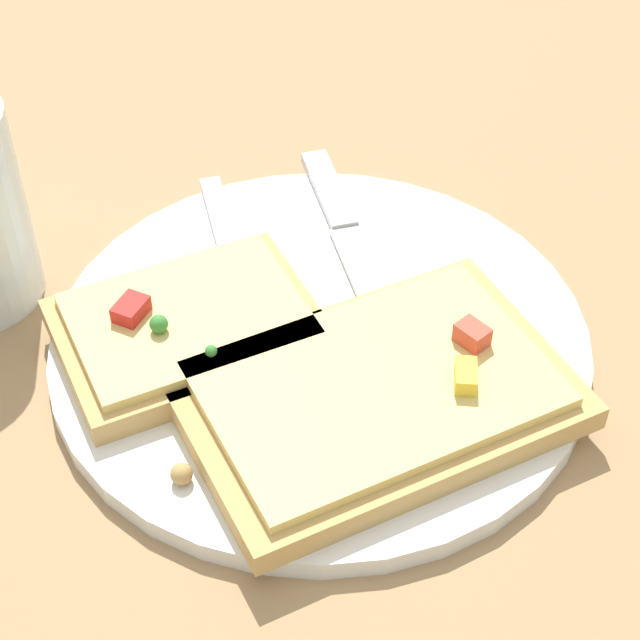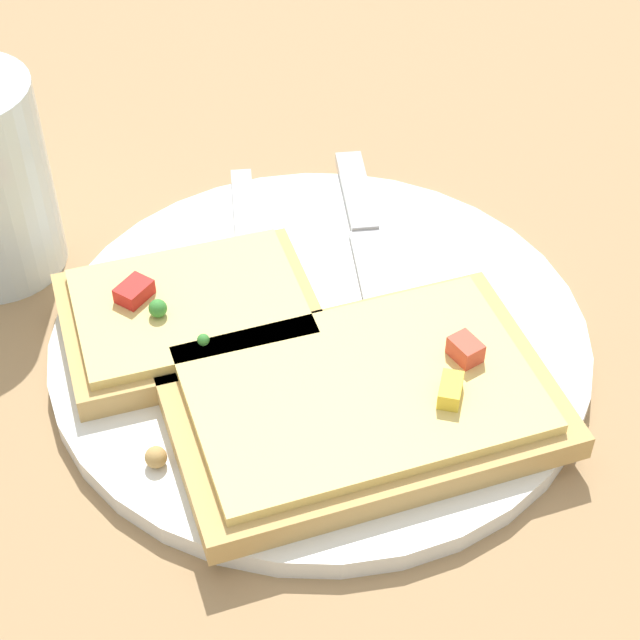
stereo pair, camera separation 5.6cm
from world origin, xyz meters
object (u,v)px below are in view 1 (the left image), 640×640
(knife, at_px, (349,237))
(pizza_slice_main, at_px, (377,394))
(fork, at_px, (245,304))
(pizza_slice_corner, at_px, (188,327))
(plate, at_px, (320,341))

(knife, height_order, pizza_slice_main, pizza_slice_main)
(fork, distance_m, pizza_slice_main, 0.10)
(fork, height_order, pizza_slice_corner, pizza_slice_corner)
(plate, bearing_deg, knife, 110.74)
(knife, xyz_separation_m, pizza_slice_corner, (-0.03, -0.12, 0.01))
(plate, distance_m, knife, 0.08)
(fork, height_order, knife, knife)
(plate, height_order, pizza_slice_main, pizza_slice_main)
(fork, xyz_separation_m, pizza_slice_corner, (-0.01, -0.04, 0.01))
(pizza_slice_corner, bearing_deg, fork, -163.39)
(plate, distance_m, pizza_slice_main, 0.06)
(pizza_slice_corner, bearing_deg, plate, 158.76)
(fork, bearing_deg, plate, 50.24)
(fork, distance_m, pizza_slice_corner, 0.04)
(plate, height_order, fork, fork)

